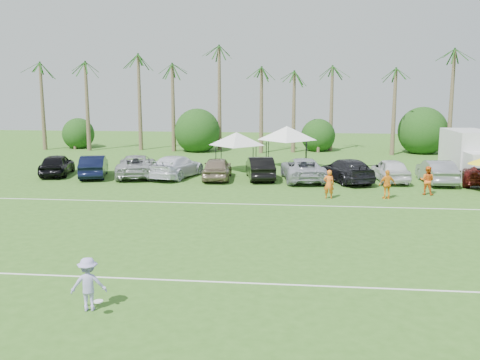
# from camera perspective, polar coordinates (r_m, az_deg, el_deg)

# --- Properties ---
(ground) EXTENTS (120.00, 120.00, 0.00)m
(ground) POSITION_cam_1_polar(r_m,az_deg,el_deg) (16.76, -8.28, -12.97)
(ground) COLOR #35651E
(ground) RESTS_ON ground
(field_lines) EXTENTS (80.00, 12.10, 0.01)m
(field_lines) POSITION_cam_1_polar(r_m,az_deg,el_deg) (24.15, -3.55, -5.62)
(field_lines) COLOR white
(field_lines) RESTS_ON ground
(palm_tree_0) EXTENTS (2.40, 2.40, 8.90)m
(palm_tree_0) POSITION_cam_1_polar(r_m,az_deg,el_deg) (58.96, -20.29, 10.38)
(palm_tree_0) COLOR brown
(palm_tree_0) RESTS_ON ground
(palm_tree_1) EXTENTS (2.40, 2.40, 9.90)m
(palm_tree_1) POSITION_cam_1_polar(r_m,az_deg,el_deg) (56.95, -15.75, 11.54)
(palm_tree_1) COLOR brown
(palm_tree_1) RESTS_ON ground
(palm_tree_2) EXTENTS (2.40, 2.40, 10.90)m
(palm_tree_2) POSITION_cam_1_polar(r_m,az_deg,el_deg) (55.34, -10.86, 12.68)
(palm_tree_2) COLOR brown
(palm_tree_2) RESTS_ON ground
(palm_tree_3) EXTENTS (2.40, 2.40, 11.90)m
(palm_tree_3) POSITION_cam_1_polar(r_m,az_deg,el_deg) (54.37, -6.74, 13.73)
(palm_tree_3) COLOR brown
(palm_tree_3) RESTS_ON ground
(palm_tree_4) EXTENTS (2.40, 2.40, 8.90)m
(palm_tree_4) POSITION_cam_1_polar(r_m,az_deg,el_deg) (53.52, -2.42, 11.08)
(palm_tree_4) COLOR brown
(palm_tree_4) RESTS_ON ground
(palm_tree_5) EXTENTS (2.40, 2.40, 9.90)m
(palm_tree_5) POSITION_cam_1_polar(r_m,az_deg,el_deg) (53.09, 1.94, 12.03)
(palm_tree_5) COLOR brown
(palm_tree_5) RESTS_ON ground
(palm_tree_6) EXTENTS (2.40, 2.40, 10.90)m
(palm_tree_6) POSITION_cam_1_polar(r_m,az_deg,el_deg) (52.98, 6.38, 12.91)
(palm_tree_6) COLOR brown
(palm_tree_6) RESTS_ON ground
(palm_tree_7) EXTENTS (2.40, 2.40, 11.90)m
(palm_tree_7) POSITION_cam_1_polar(r_m,az_deg,el_deg) (53.18, 10.83, 13.71)
(palm_tree_7) COLOR brown
(palm_tree_7) RESTS_ON ground
(palm_tree_8) EXTENTS (2.40, 2.40, 8.90)m
(palm_tree_8) POSITION_cam_1_polar(r_m,az_deg,el_deg) (53.68, 16.16, 10.70)
(palm_tree_8) COLOR brown
(palm_tree_8) RESTS_ON ground
(palm_tree_9) EXTENTS (2.40, 2.40, 9.90)m
(palm_tree_9) POSITION_cam_1_polar(r_m,az_deg,el_deg) (54.77, 21.47, 11.30)
(palm_tree_9) COLOR brown
(palm_tree_9) RESTS_ON ground
(bush_tree_0) EXTENTS (4.00, 4.00, 4.00)m
(bush_tree_0) POSITION_cam_1_polar(r_m,az_deg,el_deg) (58.80, -16.90, 5.02)
(bush_tree_0) COLOR brown
(bush_tree_0) RESTS_ON ground
(bush_tree_1) EXTENTS (4.00, 4.00, 4.00)m
(bush_tree_1) POSITION_cam_1_polar(r_m,az_deg,el_deg) (55.03, -4.29, 5.11)
(bush_tree_1) COLOR brown
(bush_tree_1) RESTS_ON ground
(bush_tree_2) EXTENTS (4.00, 4.00, 4.00)m
(bush_tree_2) POSITION_cam_1_polar(r_m,az_deg,el_deg) (54.16, 8.35, 4.95)
(bush_tree_2) COLOR brown
(bush_tree_2) RESTS_ON ground
(bush_tree_3) EXTENTS (4.00, 4.00, 4.00)m
(bush_tree_3) POSITION_cam_1_polar(r_m,az_deg,el_deg) (55.44, 18.76, 4.64)
(bush_tree_3) COLOR brown
(bush_tree_3) RESTS_ON ground
(sideline_player_a) EXTENTS (0.63, 0.42, 1.70)m
(sideline_player_a) POSITION_cam_1_polar(r_m,az_deg,el_deg) (31.55, 9.45, -0.44)
(sideline_player_a) COLOR orange
(sideline_player_a) RESTS_ON ground
(sideline_player_b) EXTENTS (1.03, 0.93, 1.74)m
(sideline_player_b) POSITION_cam_1_polar(r_m,az_deg,el_deg) (34.11, 19.33, -0.05)
(sideline_player_b) COLOR orange
(sideline_player_b) RESTS_ON ground
(sideline_player_c) EXTENTS (1.07, 0.65, 1.70)m
(sideline_player_c) POSITION_cam_1_polar(r_m,az_deg,el_deg) (32.20, 15.43, -0.46)
(sideline_player_c) COLOR orange
(sideline_player_c) RESTS_ON ground
(box_truck) EXTENTS (2.84, 6.66, 3.36)m
(box_truck) POSITION_cam_1_polar(r_m,az_deg,el_deg) (40.96, 23.45, 2.61)
(box_truck) COLOR silver
(box_truck) RESTS_ON ground
(canopy_tent_left) EXTENTS (4.31, 4.31, 3.49)m
(canopy_tent_left) POSITION_cam_1_polar(r_m,az_deg,el_deg) (40.98, -0.37, 5.12)
(canopy_tent_left) COLOR black
(canopy_tent_left) RESTS_ON ground
(canopy_tent_right) EXTENTS (4.77, 4.77, 3.86)m
(canopy_tent_right) POSITION_cam_1_polar(r_m,az_deg,el_deg) (43.03, 5.05, 5.74)
(canopy_tent_right) COLOR black
(canopy_tent_right) RESTS_ON ground
(frisbee_player) EXTENTS (1.15, 0.91, 1.60)m
(frisbee_player) POSITION_cam_1_polar(r_m,az_deg,el_deg) (16.51, -15.86, -10.63)
(frisbee_player) COLOR #A69CDD
(frisbee_player) RESTS_ON ground
(parked_car_0) EXTENTS (2.79, 4.95, 1.59)m
(parked_car_0) POSITION_cam_1_polar(r_m,az_deg,el_deg) (41.43, -18.95, 1.57)
(parked_car_0) COLOR black
(parked_car_0) RESTS_ON ground
(parked_car_1) EXTENTS (2.94, 5.10, 1.59)m
(parked_car_1) POSITION_cam_1_polar(r_m,az_deg,el_deg) (39.81, -15.34, 1.43)
(parked_car_1) COLOR black
(parked_car_1) RESTS_ON ground
(parked_car_2) EXTENTS (3.91, 6.18, 1.59)m
(parked_car_2) POSITION_cam_1_polar(r_m,az_deg,el_deg) (39.34, -10.99, 1.50)
(parked_car_2) COLOR #9C9DA1
(parked_car_2) RESTS_ON ground
(parked_car_3) EXTENTS (3.53, 5.86, 1.59)m
(parked_car_3) POSITION_cam_1_polar(r_m,az_deg,el_deg) (38.52, -6.76, 1.44)
(parked_car_3) COLOR white
(parked_car_3) RESTS_ON ground
(parked_car_4) EXTENTS (2.17, 4.78, 1.59)m
(parked_car_4) POSITION_cam_1_polar(r_m,az_deg,el_deg) (37.54, -2.46, 1.28)
(parked_car_4) COLOR #7D6B57
(parked_car_4) RESTS_ON ground
(parked_car_5) EXTENTS (2.52, 5.05, 1.59)m
(parked_car_5) POSITION_cam_1_polar(r_m,az_deg,el_deg) (37.63, 2.15, 1.30)
(parked_car_5) COLOR black
(parked_car_5) RESTS_ON ground
(parked_car_6) EXTENTS (3.41, 6.03, 1.59)m
(parked_car_6) POSITION_cam_1_polar(r_m,az_deg,el_deg) (37.29, 6.70, 1.16)
(parked_car_6) COLOR #A4A6B2
(parked_car_6) RESTS_ON ground
(parked_car_7) EXTENTS (3.95, 5.91, 1.59)m
(parked_car_7) POSITION_cam_1_polar(r_m,az_deg,el_deg) (37.28, 11.30, 1.03)
(parked_car_7) COLOR black
(parked_car_7) RESTS_ON ground
(parked_car_8) EXTENTS (2.37, 4.84, 1.59)m
(parked_car_8) POSITION_cam_1_polar(r_m,az_deg,el_deg) (38.11, 15.72, 1.04)
(parked_car_8) COLOR white
(parked_car_8) RESTS_ON ground
(parked_car_9) EXTENTS (1.83, 4.88, 1.59)m
(parked_car_9) POSITION_cam_1_polar(r_m,az_deg,el_deg) (38.34, 20.22, 0.85)
(parked_car_9) COLOR gray
(parked_car_9) RESTS_ON ground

